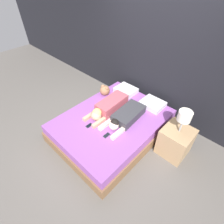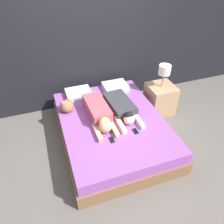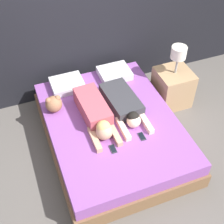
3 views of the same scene
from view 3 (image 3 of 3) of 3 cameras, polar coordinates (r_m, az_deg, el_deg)
ground_plane at (r=4.35m, az=0.00°, el=-5.37°), size 12.00×12.00×0.00m
wall_back at (r=4.46m, az=-6.00°, el=17.40°), size 12.00×0.06×2.60m
bed at (r=4.19m, az=0.00°, el=-3.54°), size 1.67×2.19×0.43m
pillow_head_left at (r=4.52m, az=-8.18°, el=5.03°), size 0.46×0.38×0.11m
pillow_head_right at (r=4.68m, az=0.46°, el=7.12°), size 0.46×0.38×0.11m
person_left at (r=3.96m, az=-3.00°, el=-0.32°), size 0.33×1.00×0.24m
person_right at (r=4.12m, az=2.21°, el=1.33°), size 0.41×0.99×0.21m
cell_phone_left at (r=3.72m, az=0.16°, el=-6.76°), size 0.07×0.13×0.01m
cell_phone_right at (r=3.86m, az=5.47°, el=-4.46°), size 0.07×0.13×0.01m
plush_toy at (r=4.15m, az=-10.61°, el=1.51°), size 0.22×0.22×0.23m
nightstand at (r=4.79m, az=11.06°, el=4.76°), size 0.49×0.49×1.00m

